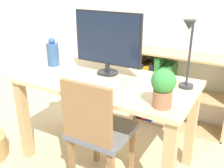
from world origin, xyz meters
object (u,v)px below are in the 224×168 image
at_px(keyboard, 96,80).
at_px(potted_plant, 163,87).
at_px(vase, 53,53).
at_px(desk_lamp, 188,48).
at_px(monitor, 107,40).
at_px(bookshelf, 166,88).
at_px(chair, 98,130).

distance_m(keyboard, potted_plant, 0.59).
distance_m(vase, desk_lamp, 1.14).
bearing_deg(keyboard, monitor, 91.32).
distance_m(monitor, potted_plant, 0.67).
height_order(desk_lamp, bookshelf, desk_lamp).
bearing_deg(bookshelf, potted_plant, -73.99).
xyz_separation_m(desk_lamp, potted_plant, (-0.05, -0.31, -0.16)).
distance_m(desk_lamp, potted_plant, 0.35).
xyz_separation_m(keyboard, vase, (-0.51, 0.13, 0.10)).
relative_size(monitor, chair, 0.65).
height_order(monitor, keyboard, monitor).
bearing_deg(potted_plant, chair, -171.97).
relative_size(potted_plant, chair, 0.27).
distance_m(vase, potted_plant, 1.11).
height_order(vase, chair, vase).
relative_size(monitor, desk_lamp, 1.18).
distance_m(keyboard, vase, 0.54).
bearing_deg(chair, vase, 146.71).
bearing_deg(monitor, vase, -174.66).
bearing_deg(bookshelf, desk_lamp, -64.98).
relative_size(vase, bookshelf, 0.27).
bearing_deg(keyboard, chair, -55.66).
height_order(keyboard, chair, chair).
bearing_deg(keyboard, potted_plant, -15.19).
height_order(keyboard, desk_lamp, desk_lamp).
xyz_separation_m(keyboard, potted_plant, (0.56, -0.15, 0.12)).
xyz_separation_m(monitor, chair, (0.15, -0.39, -0.52)).
distance_m(monitor, vase, 0.54).
relative_size(vase, potted_plant, 1.03).
bearing_deg(vase, potted_plant, -14.90).
bearing_deg(desk_lamp, potted_plant, -98.95).
bearing_deg(monitor, chair, -69.32).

